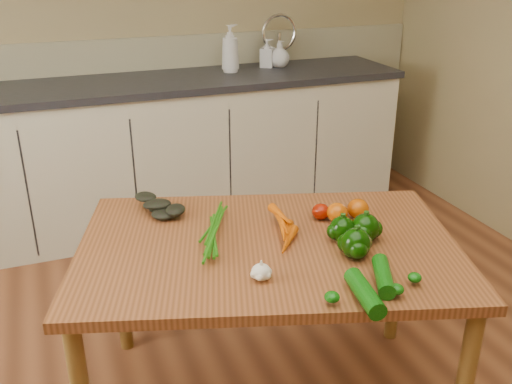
{
  "coord_description": "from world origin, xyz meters",
  "views": [
    {
      "loc": [
        -0.49,
        -1.1,
        1.61
      ],
      "look_at": [
        0.2,
        0.73,
        0.77
      ],
      "focal_mm": 40.0,
      "sensor_mm": 36.0,
      "label": 1
    }
  ],
  "objects": [
    {
      "name": "pepper_a",
      "position": [
        0.39,
        0.41,
        0.73
      ],
      "size": [
        0.09,
        0.09,
        0.09
      ],
      "primitive_type": "sphere",
      "color": "black",
      "rests_on": "table"
    },
    {
      "name": "tomato_c",
      "position": [
        0.53,
        0.55,
        0.72
      ],
      "size": [
        0.08,
        0.08,
        0.07
      ],
      "primitive_type": "ellipsoid",
      "color": "#BA4904",
      "rests_on": "table"
    },
    {
      "name": "pepper_c",
      "position": [
        0.38,
        0.3,
        0.74
      ],
      "size": [
        0.1,
        0.1,
        0.1
      ],
      "primitive_type": "sphere",
      "color": "black",
      "rests_on": "table"
    },
    {
      "name": "counter_run",
      "position": [
        0.21,
        2.19,
        0.46
      ],
      "size": [
        2.84,
        0.64,
        1.14
      ],
      "color": "beige",
      "rests_on": "ground"
    },
    {
      "name": "carrot_bunch",
      "position": [
        0.15,
        0.54,
        0.72
      ],
      "size": [
        0.28,
        0.24,
        0.06
      ],
      "primitive_type": null,
      "rotation": [
        0.0,
        0.0,
        -0.3
      ],
      "color": "#CA5304",
      "rests_on": "table"
    },
    {
      "name": "room",
      "position": [
        0.0,
        0.17,
        1.25
      ],
      "size": [
        4.04,
        5.04,
        2.64
      ],
      "color": "brown",
      "rests_on": "ground"
    },
    {
      "name": "soap_bottle_a",
      "position": [
        0.61,
        2.24,
        1.04
      ],
      "size": [
        0.14,
        0.14,
        0.28
      ],
      "primitive_type": "imported",
      "rotation": [
        0.0,
        0.0,
        1.88
      ],
      "color": "silver",
      "rests_on": "counter_run"
    },
    {
      "name": "tomato_b",
      "position": [
        0.45,
        0.55,
        0.72
      ],
      "size": [
        0.08,
        0.08,
        0.07
      ],
      "primitive_type": "ellipsoid",
      "color": "#BA4904",
      "rests_on": "table"
    },
    {
      "name": "tomato_a",
      "position": [
        0.4,
        0.59,
        0.72
      ],
      "size": [
        0.07,
        0.07,
        0.06
      ],
      "primitive_type": "ellipsoid",
      "color": "#851202",
      "rests_on": "table"
    },
    {
      "name": "zucchini_b",
      "position": [
        0.28,
        0.07,
        0.71
      ],
      "size": [
        0.08,
        0.2,
        0.05
      ],
      "primitive_type": "cylinder",
      "rotation": [
        1.57,
        0.0,
        -0.16
      ],
      "color": "#094A08",
      "rests_on": "table"
    },
    {
      "name": "leafy_greens",
      "position": [
        -0.14,
        0.85,
        0.73
      ],
      "size": [
        0.18,
        0.16,
        0.09
      ],
      "primitive_type": null,
      "color": "black",
      "rests_on": "table"
    },
    {
      "name": "zucchini_a",
      "position": [
        0.38,
        0.13,
        0.71
      ],
      "size": [
        0.13,
        0.19,
        0.05
      ],
      "primitive_type": "cylinder",
      "rotation": [
        1.57,
        0.0,
        -0.45
      ],
      "color": "#094A08",
      "rests_on": "table"
    },
    {
      "name": "pepper_b",
      "position": [
        0.47,
        0.38,
        0.73
      ],
      "size": [
        0.1,
        0.1,
        0.1
      ],
      "primitive_type": "sphere",
      "color": "black",
      "rests_on": "table"
    },
    {
      "name": "table",
      "position": [
        0.15,
        0.48,
        0.61
      ],
      "size": [
        1.47,
        1.16,
        0.69
      ],
      "rotation": [
        0.0,
        0.0,
        -0.3
      ],
      "color": "brown",
      "rests_on": "ground"
    },
    {
      "name": "soap_bottle_b",
      "position": [
        0.87,
        2.31,
        0.99
      ],
      "size": [
        0.11,
        0.11,
        0.18
      ],
      "primitive_type": "imported",
      "rotation": [
        0.0,
        0.0,
        1.0
      ],
      "color": "silver",
      "rests_on": "counter_run"
    },
    {
      "name": "garlic_bulb",
      "position": [
        0.05,
        0.28,
        0.71
      ],
      "size": [
        0.06,
        0.06,
        0.05
      ],
      "primitive_type": "ellipsoid",
      "color": "white",
      "rests_on": "table"
    },
    {
      "name": "soap_bottle_c",
      "position": [
        0.95,
        2.28,
        0.98
      ],
      "size": [
        0.18,
        0.18,
        0.16
      ],
      "primitive_type": "imported",
      "rotation": [
        0.0,
        0.0,
        0.76
      ],
      "color": "silver",
      "rests_on": "counter_run"
    }
  ]
}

